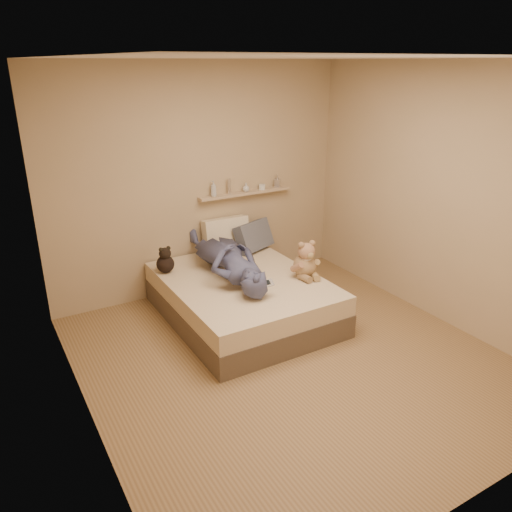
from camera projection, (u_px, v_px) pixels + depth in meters
room at (295, 225)px, 4.16m from camera, size 3.80×3.80×3.80m
bed at (243, 298)px, 5.30m from camera, size 1.50×1.90×0.45m
game_console at (265, 284)px, 4.74m from camera, size 0.17×0.08×0.06m
teddy_bear at (306, 262)px, 5.20m from camera, size 0.34×0.33×0.41m
dark_plush at (165, 261)px, 5.33m from camera, size 0.19×0.19×0.30m
pillow_cream at (226, 235)px, 5.93m from camera, size 0.56×0.24×0.42m
pillow_grey at (254, 236)px, 5.97m from camera, size 0.56×0.42×0.37m
person at (228, 258)px, 5.26m from camera, size 0.71×1.59×0.37m
wall_shelf at (245, 193)px, 5.97m from camera, size 1.20×0.12×0.03m
shelf_bottles at (246, 186)px, 5.94m from camera, size 0.97×0.12×0.19m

